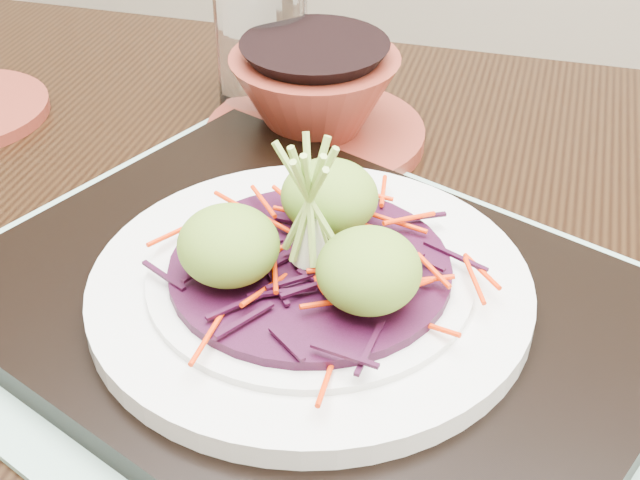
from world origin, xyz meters
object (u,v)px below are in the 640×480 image
(water_glass, at_px, (262,45))
(white_plate, at_px, (310,286))
(serving_tray, at_px, (310,309))
(terracotta_bowl_set, at_px, (315,105))
(dining_table, at_px, (262,416))

(water_glass, bearing_deg, white_plate, -65.20)
(serving_tray, relative_size, water_glass, 3.62)
(white_plate, xyz_separation_m, terracotta_bowl_set, (-0.06, 0.22, 0.00))
(dining_table, distance_m, terracotta_bowl_set, 0.25)
(serving_tray, height_order, white_plate, white_plate)
(terracotta_bowl_set, bearing_deg, dining_table, -83.68)
(dining_table, relative_size, serving_tray, 3.18)
(dining_table, bearing_deg, terracotta_bowl_set, 95.52)
(white_plate, distance_m, water_glass, 0.29)
(serving_tray, xyz_separation_m, white_plate, (0.00, 0.00, 0.02))
(dining_table, distance_m, water_glass, 0.31)
(white_plate, height_order, water_glass, water_glass)
(serving_tray, height_order, water_glass, water_glass)
(dining_table, xyz_separation_m, terracotta_bowl_set, (-0.02, 0.20, 0.14))
(water_glass, height_order, terracotta_bowl_set, water_glass)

